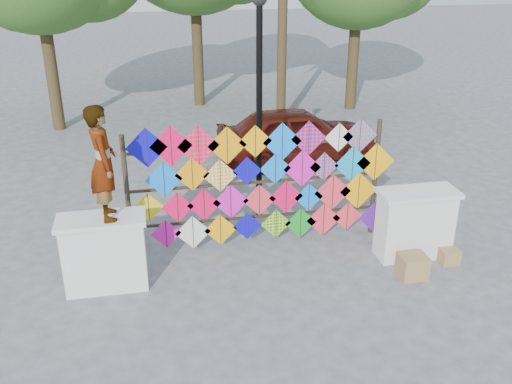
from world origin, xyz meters
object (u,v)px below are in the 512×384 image
kite_rack (263,183)px  vendor_woman (103,163)px  lamppost (259,88)px  sedan (297,134)px

kite_rack → vendor_woman: size_ratio=2.72×
vendor_woman → lamppost: 3.64m
kite_rack → vendor_woman: vendor_woman is taller
kite_rack → sedan: (1.78, 4.26, -0.55)m
kite_rack → sedan: kite_rack is taller
lamppost → vendor_woman: bearing=-142.5°
sedan → lamppost: bearing=148.4°
sedan → lamppost: size_ratio=0.93×
lamppost → kite_rack: bearing=-98.1°
kite_rack → sedan: 4.65m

